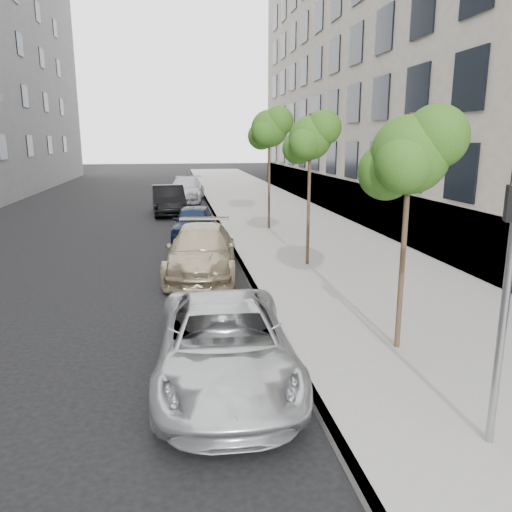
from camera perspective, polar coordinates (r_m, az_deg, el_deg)
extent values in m
plane|color=black|center=(7.81, -2.06, -17.07)|extent=(160.00, 160.00, 0.00)
cube|color=gray|center=(31.36, 0.23, 6.09)|extent=(6.40, 72.00, 0.14)
cube|color=#9E9B93|center=(31.01, -5.51, 5.95)|extent=(0.15, 72.00, 0.14)
cylinder|color=#38281C|center=(9.29, 16.59, 2.23)|extent=(0.10, 0.10, 4.24)
sphere|color=#1D5215|center=(9.14, 17.18, 11.00)|extent=(1.36, 1.36, 1.36)
sphere|color=#1D5215|center=(9.12, 19.90, 12.69)|extent=(1.09, 1.09, 1.09)
sphere|color=#1D5215|center=(9.25, 14.68, 9.31)|extent=(1.02, 1.02, 1.02)
cylinder|color=#38281C|center=(15.32, 6.07, 7.38)|extent=(0.10, 0.10, 4.54)
sphere|color=#1D5215|center=(15.24, 6.22, 13.25)|extent=(1.28, 1.28, 1.28)
sphere|color=#1D5215|center=(15.15, 7.77, 14.34)|extent=(1.02, 1.02, 1.02)
sphere|color=#1D5215|center=(15.41, 4.84, 12.16)|extent=(0.96, 0.96, 0.96)
cylinder|color=#38281C|center=(21.62, 1.51, 9.65)|extent=(0.10, 0.10, 4.94)
sphere|color=#1D5215|center=(21.58, 1.54, 14.35)|extent=(1.55, 1.55, 1.55)
sphere|color=#1D5215|center=(21.46, 2.60, 15.15)|extent=(1.24, 1.24, 1.24)
sphere|color=#1D5215|center=(21.77, 0.62, 13.56)|extent=(1.16, 1.16, 1.16)
cylinder|color=#939699|center=(6.88, 26.22, -8.34)|extent=(0.10, 0.10, 2.87)
imported|color=silver|center=(8.34, -3.61, -9.97)|extent=(2.38, 4.82, 1.32)
imported|color=tan|center=(14.91, -6.26, 0.60)|extent=(2.49, 5.07, 1.42)
imported|color=black|center=(20.49, -7.12, 3.88)|extent=(2.03, 4.06, 1.33)
imported|color=black|center=(27.34, -9.96, 6.32)|extent=(1.92, 4.77, 1.54)
imported|color=#ADAFB6|center=(32.90, -8.01, 7.52)|extent=(2.76, 5.52, 1.54)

